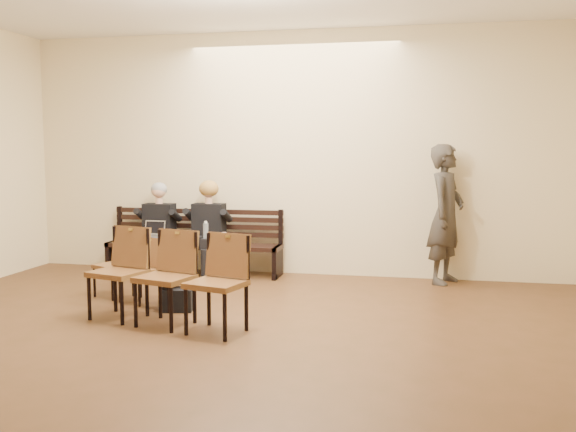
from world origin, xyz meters
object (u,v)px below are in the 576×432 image
at_px(chair_row_back, 165,278).
at_px(laptop, 152,238).
at_px(bag, 177,300).
at_px(water_bottle, 206,239).
at_px(bench, 194,259).
at_px(chair_row_front, 140,270).
at_px(seated_man, 157,230).
at_px(seated_woman, 207,231).
at_px(passerby, 446,204).

bearing_deg(chair_row_back, laptop, 131.57).
bearing_deg(bag, water_bottle, 98.06).
height_order(bench, chair_row_front, chair_row_front).
bearing_deg(chair_row_front, laptop, 133.41).
bearing_deg(bench, chair_row_front, -90.58).
distance_m(seated_man, seated_woman, 0.76).
relative_size(seated_woman, laptop, 4.29).
bearing_deg(chair_row_back, seated_woman, 114.25).
bearing_deg(seated_woman, seated_man, 180.00).
xyz_separation_m(bench, passerby, (3.57, 0.10, 0.86)).
xyz_separation_m(laptop, water_bottle, (0.83, -0.05, 0.01)).
bearing_deg(bench, seated_woman, -25.62).
bearing_deg(seated_man, chair_row_front, -73.41).
relative_size(bench, bag, 7.44).
height_order(seated_man, water_bottle, seated_man).
bearing_deg(bench, seated_man, -166.85).
bearing_deg(seated_man, bench, 13.15).
xyz_separation_m(chair_row_front, chair_row_back, (0.69, -0.88, 0.11)).
relative_size(laptop, bag, 0.87).
bearing_deg(water_bottle, passerby, 8.60).
distance_m(water_bottle, bag, 1.77).
height_order(laptop, chair_row_front, chair_row_front).
distance_m(seated_man, passerby, 4.12).
height_order(bench, bag, bench).
height_order(seated_man, seated_woman, seated_man).
relative_size(laptop, passerby, 0.14).
bearing_deg(bag, seated_woman, 99.22).
bearing_deg(water_bottle, seated_woman, 106.28).
xyz_separation_m(bench, laptop, (-0.50, -0.34, 0.33)).
distance_m(bag, passerby, 3.84).
relative_size(bench, water_bottle, 10.70).
bearing_deg(chair_row_back, passerby, 58.43).
bearing_deg(seated_woman, passerby, 3.79).
bearing_deg(laptop, chair_row_back, -55.48).
distance_m(bench, bag, 2.16).
height_order(seated_woman, bag, seated_woman).
xyz_separation_m(seated_man, passerby, (4.09, 0.22, 0.43)).
xyz_separation_m(seated_man, chair_row_front, (0.50, -1.66, -0.27)).
xyz_separation_m(seated_man, bag, (1.08, -1.96, -0.52)).
xyz_separation_m(bag, chair_row_back, (0.11, -0.58, 0.36)).
bearing_deg(chair_row_front, bag, -2.23).
bearing_deg(seated_woman, bag, -80.78).
height_order(seated_man, bag, seated_man).
distance_m(bench, seated_woman, 0.51).
bearing_deg(water_bottle, bench, 130.12).
xyz_separation_m(laptop, chair_row_front, (0.48, -1.45, -0.18)).
distance_m(seated_woman, passerby, 3.36).
distance_m(water_bottle, passerby, 3.32).
bearing_deg(passerby, water_bottle, 120.36).
height_order(water_bottle, chair_row_front, chair_row_front).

